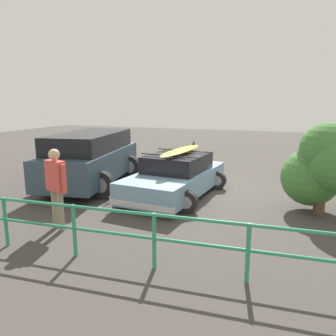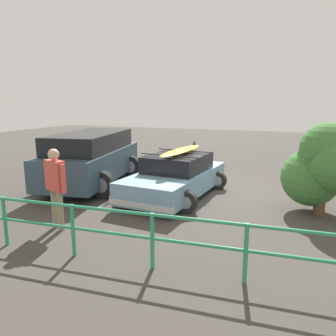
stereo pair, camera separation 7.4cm
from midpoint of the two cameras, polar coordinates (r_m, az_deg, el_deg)
ground_plane at (r=10.07m, az=6.77°, el=-4.42°), size 44.00×44.00×0.02m
parking_stripe at (r=10.34m, az=-6.48°, el=-3.91°), size 0.12×3.94×0.00m
sedan_car at (r=9.64m, az=1.62°, el=-1.44°), size 2.58×4.21×1.50m
suv_car at (r=11.11m, az=-13.00°, el=1.75°), size 3.09×4.88×1.74m
person_bystander at (r=7.38m, az=-18.74°, el=-2.26°), size 0.66×0.36×1.77m
railing_fence at (r=6.12m, az=-15.96°, el=-9.04°), size 9.11×0.64×0.97m
bush_near_left at (r=8.70m, az=25.90°, el=0.48°), size 1.97×1.86×2.27m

